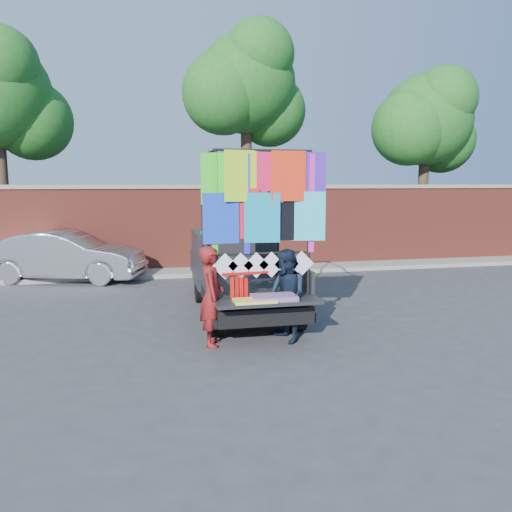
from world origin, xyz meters
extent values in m
plane|color=#38383A|center=(0.00, 0.00, 0.00)|extent=(90.00, 90.00, 0.00)
cube|color=brown|center=(0.00, 7.00, 1.25)|extent=(30.00, 0.35, 2.50)
cube|color=gray|center=(0.00, 7.00, 2.55)|extent=(30.00, 0.45, 0.12)
cube|color=gray|center=(0.00, 6.30, 0.06)|extent=(30.00, 1.20, 0.12)
cylinder|color=#38281C|center=(-6.50, 8.20, 2.45)|extent=(0.36, 0.36, 4.90)
sphere|color=#235B1A|center=(-5.60, 8.60, 4.55)|extent=(2.40, 2.40, 2.40)
cylinder|color=#38281C|center=(1.00, 8.20, 2.73)|extent=(0.36, 0.36, 5.46)
sphere|color=#235B1A|center=(1.00, 8.20, 5.85)|extent=(3.20, 3.20, 3.20)
sphere|color=#235B1A|center=(1.90, 8.60, 5.07)|extent=(2.40, 2.40, 2.40)
sphere|color=#235B1A|center=(0.20, 7.90, 5.46)|extent=(2.60, 2.60, 2.60)
sphere|color=#235B1A|center=(1.30, 7.60, 6.63)|extent=(2.20, 2.20, 2.20)
cylinder|color=#38281C|center=(7.50, 8.20, 2.27)|extent=(0.36, 0.36, 4.55)
sphere|color=#235B1A|center=(7.50, 8.20, 4.88)|extent=(3.20, 3.20, 3.20)
sphere|color=#235B1A|center=(8.40, 8.60, 4.23)|extent=(2.40, 2.40, 2.40)
sphere|color=#235B1A|center=(6.70, 7.90, 4.55)|extent=(2.60, 2.60, 2.60)
sphere|color=#235B1A|center=(7.80, 7.60, 5.52)|extent=(2.20, 2.20, 2.20)
cylinder|color=black|center=(-1.15, 2.74, 0.31)|extent=(0.21, 0.63, 0.63)
cylinder|color=black|center=(-1.15, 0.17, 0.31)|extent=(0.21, 0.63, 0.63)
cylinder|color=black|center=(0.34, 2.74, 0.31)|extent=(0.21, 0.63, 0.63)
cylinder|color=black|center=(0.34, 0.17, 0.31)|extent=(0.21, 0.63, 0.63)
cube|color=black|center=(-0.41, 1.41, 0.48)|extent=(1.62, 4.01, 0.29)
cube|color=black|center=(-0.41, 0.69, 0.74)|extent=(1.72, 2.19, 0.10)
cube|color=black|center=(-1.25, 0.69, 0.95)|extent=(0.06, 2.19, 0.43)
cube|color=black|center=(0.43, 0.69, 0.95)|extent=(0.06, 2.19, 0.43)
cube|color=black|center=(-0.41, 1.77, 0.95)|extent=(1.72, 0.06, 0.43)
cube|color=black|center=(-0.41, 2.70, 1.00)|extent=(1.72, 1.53, 1.19)
cube|color=#8C9EAD|center=(-0.41, 2.27, 1.38)|extent=(1.53, 0.06, 0.52)
cube|color=#8C9EAD|center=(-0.41, 3.41, 1.19)|extent=(1.53, 0.10, 0.67)
cube|color=black|center=(-0.41, 3.75, 0.76)|extent=(1.67, 0.86, 0.52)
cube|color=black|center=(-0.41, -0.64, 0.76)|extent=(1.72, 0.52, 0.06)
cube|color=black|center=(-0.41, -0.42, 0.40)|extent=(1.76, 0.14, 0.17)
cylinder|color=black|center=(-1.19, -0.31, 1.98)|extent=(0.05, 0.05, 2.38)
cylinder|color=black|center=(-1.19, 1.70, 1.98)|extent=(0.05, 0.05, 2.38)
cylinder|color=black|center=(0.38, -0.31, 1.98)|extent=(0.05, 0.05, 2.38)
cylinder|color=black|center=(0.38, 1.70, 1.98)|extent=(0.05, 0.05, 2.38)
cylinder|color=black|center=(-0.41, -0.31, 3.18)|extent=(1.62, 0.04, 0.04)
cylinder|color=black|center=(-0.41, 1.70, 3.18)|extent=(1.62, 0.04, 0.04)
cylinder|color=black|center=(-1.19, 0.69, 3.18)|extent=(0.04, 2.05, 0.04)
cylinder|color=black|center=(0.38, 0.69, 3.18)|extent=(0.04, 2.05, 0.04)
cylinder|color=black|center=(-0.41, -0.31, 1.51)|extent=(1.62, 0.04, 0.04)
cube|color=#3CEA29|center=(-1.12, -0.33, 2.75)|extent=(0.59, 0.01, 0.81)
cube|color=#C0FF1A|center=(-0.76, -0.36, 2.75)|extent=(0.59, 0.01, 0.81)
cube|color=#E41945|center=(-0.41, -0.33, 2.75)|extent=(0.59, 0.01, 0.81)
cube|color=#FF3415|center=(-0.05, -0.36, 2.75)|extent=(0.59, 0.01, 0.81)
cube|color=#4A24B4|center=(0.31, -0.33, 2.75)|extent=(0.59, 0.01, 0.81)
cube|color=blue|center=(-1.12, -0.36, 2.13)|extent=(0.59, 0.01, 0.81)
cube|color=red|center=(-0.76, -0.33, 2.13)|extent=(0.59, 0.01, 0.81)
cube|color=#0E99CA|center=(-0.41, -0.36, 2.13)|extent=(0.59, 0.01, 0.81)
cube|color=black|center=(-0.05, -0.33, 2.13)|extent=(0.59, 0.01, 0.81)
cube|color=#2FC4E1|center=(0.31, -0.36, 2.13)|extent=(0.59, 0.01, 0.81)
cube|color=#32DF1B|center=(-1.22, -0.35, 2.32)|extent=(0.10, 0.01, 1.62)
cube|color=#E626B7|center=(0.40, -0.35, 2.32)|extent=(0.10, 0.01, 1.62)
cube|color=#261CFF|center=(-0.69, -0.35, 2.32)|extent=(0.10, 0.01, 1.62)
cube|color=white|center=(-1.05, -0.34, 1.32)|extent=(0.43, 0.01, 0.43)
cube|color=white|center=(-0.79, -0.34, 1.32)|extent=(0.43, 0.01, 0.43)
cube|color=white|center=(-0.54, -0.34, 1.32)|extent=(0.43, 0.01, 0.43)
cube|color=white|center=(-0.28, -0.34, 1.32)|extent=(0.43, 0.01, 0.43)
cube|color=white|center=(-0.02, -0.34, 1.32)|extent=(0.43, 0.01, 0.43)
cube|color=white|center=(0.24, -0.34, 1.32)|extent=(0.43, 0.01, 0.43)
cube|color=#F13535|center=(-0.31, -0.64, 0.83)|extent=(0.72, 0.43, 0.08)
cube|color=#FFFB50|center=(-0.64, -0.71, 0.81)|extent=(0.67, 0.38, 0.04)
imported|color=#B0B3B7|center=(-4.47, 6.00, 0.69)|extent=(4.41, 2.56, 1.37)
imported|color=maroon|center=(-1.28, -0.31, 0.83)|extent=(0.47, 0.65, 1.65)
imported|color=black|center=(-0.03, -0.39, 0.78)|extent=(0.75, 0.88, 1.57)
cube|color=red|center=(-0.66, -0.35, 1.19)|extent=(0.92, 0.15, 0.04)
cube|color=red|center=(-0.95, -0.37, 0.90)|extent=(0.06, 0.02, 0.53)
cube|color=red|center=(-0.87, -0.37, 0.88)|extent=(0.06, 0.02, 0.53)
cube|color=red|center=(-0.79, -0.37, 0.86)|extent=(0.06, 0.02, 0.53)
cube|color=red|center=(-0.71, -0.37, 0.84)|extent=(0.06, 0.02, 0.53)
camera|label=1|loc=(-2.27, -8.25, 2.65)|focal=35.00mm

